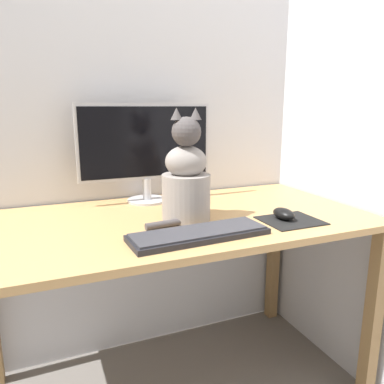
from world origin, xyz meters
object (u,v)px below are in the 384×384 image
Objects in this scene: computer_mouse_right at (284,214)px; cat at (186,179)px; keyboard at (199,234)px; monitor at (146,147)px.

cat reaches higher than computer_mouse_right.
cat reaches higher than keyboard.
computer_mouse_right is 0.25× the size of cat.
cat is (0.04, 0.20, 0.14)m from keyboard.
monitor is at bearing 130.02° from computer_mouse_right.
computer_mouse_right is at bearing -49.98° from monitor.
cat is (0.06, -0.31, -0.09)m from monitor.
monitor reaches higher than cat.
keyboard is at bearing -87.27° from monitor.
computer_mouse_right is 0.37m from cat.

